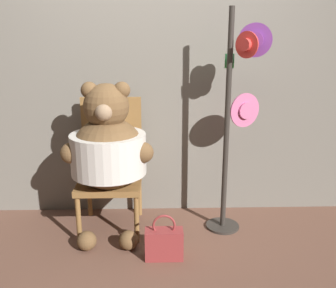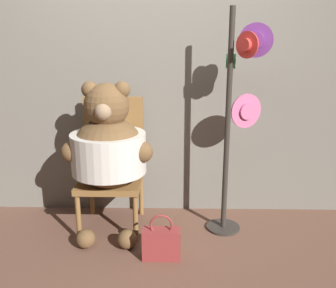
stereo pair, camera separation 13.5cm
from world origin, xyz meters
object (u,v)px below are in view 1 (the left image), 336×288
handbag_on_ground (164,243)px  teddy_bear (108,149)px  chair (111,164)px  hat_display_rack (235,109)px

handbag_on_ground → teddy_bear: bearing=138.4°
chair → hat_display_rack: (1.01, -0.11, 0.48)m
chair → handbag_on_ground: bearing=-52.7°
chair → teddy_bear: (0.01, -0.19, 0.19)m
hat_display_rack → handbag_on_ground: bearing=-140.9°
handbag_on_ground → hat_display_rack: bearing=39.1°
teddy_bear → hat_display_rack: hat_display_rack is taller
chair → hat_display_rack: size_ratio=0.60×
hat_display_rack → chair: bearing=173.9°
chair → teddy_bear: 0.27m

